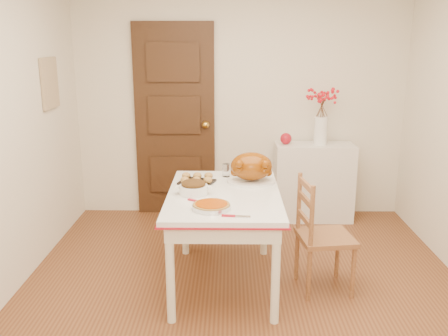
{
  "coord_description": "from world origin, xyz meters",
  "views": [
    {
      "loc": [
        -0.11,
        -3.19,
        1.89
      ],
      "look_at": [
        -0.15,
        0.37,
        0.94
      ],
      "focal_mm": 39.02,
      "sensor_mm": 36.0,
      "label": 1
    }
  ],
  "objects_px": {
    "kitchen_table": "(224,239)",
    "turkey_platter": "(251,168)",
    "sideboard": "(313,182)",
    "pumpkin_pie": "(211,205)",
    "chair_oak": "(326,235)"
  },
  "relations": [
    {
      "from": "chair_oak",
      "to": "pumpkin_pie",
      "type": "bearing_deg",
      "value": 101.82
    },
    {
      "from": "sideboard",
      "to": "kitchen_table",
      "type": "distance_m",
      "value": 1.74
    },
    {
      "from": "sideboard",
      "to": "turkey_platter",
      "type": "bearing_deg",
      "value": -120.94
    },
    {
      "from": "kitchen_table",
      "to": "chair_oak",
      "type": "xyz_separation_m",
      "value": [
        0.77,
        -0.07,
        0.07
      ]
    },
    {
      "from": "sideboard",
      "to": "kitchen_table",
      "type": "height_order",
      "value": "sideboard"
    },
    {
      "from": "kitchen_table",
      "to": "chair_oak",
      "type": "relative_size",
      "value": 1.42
    },
    {
      "from": "kitchen_table",
      "to": "sideboard",
      "type": "bearing_deg",
      "value": 57.39
    },
    {
      "from": "kitchen_table",
      "to": "turkey_platter",
      "type": "height_order",
      "value": "turkey_platter"
    },
    {
      "from": "turkey_platter",
      "to": "sideboard",
      "type": "bearing_deg",
      "value": 63.67
    },
    {
      "from": "sideboard",
      "to": "pumpkin_pie",
      "type": "height_order",
      "value": "sideboard"
    },
    {
      "from": "sideboard",
      "to": "turkey_platter",
      "type": "relative_size",
      "value": 2.1
    },
    {
      "from": "kitchen_table",
      "to": "chair_oak",
      "type": "bearing_deg",
      "value": -4.89
    },
    {
      "from": "sideboard",
      "to": "kitchen_table",
      "type": "bearing_deg",
      "value": -122.61
    },
    {
      "from": "chair_oak",
      "to": "sideboard",
      "type": "bearing_deg",
      "value": -13.67
    },
    {
      "from": "kitchen_table",
      "to": "turkey_platter",
      "type": "relative_size",
      "value": 3.25
    }
  ]
}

